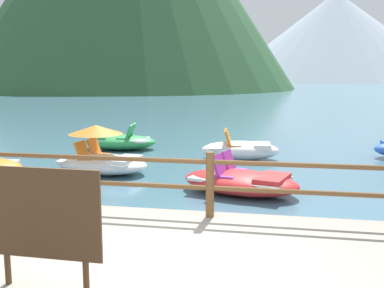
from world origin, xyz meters
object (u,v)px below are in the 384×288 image
Objects in this scene: pedal_boat_0 at (120,141)px; pedal_boat_1 at (240,150)px; pedal_boat_6 at (241,181)px; pedal_boat_3 at (101,157)px; sign_board at (43,215)px.

pedal_boat_1 reaches higher than pedal_boat_0.
pedal_boat_3 is at bearing 160.16° from pedal_boat_6.
pedal_boat_3 is at bearing -78.29° from pedal_boat_0.
sign_board reaches higher than pedal_boat_3.
sign_board is 0.46× the size of pedal_boat_3.
pedal_boat_0 reaches higher than pedal_boat_6.
pedal_boat_1 is (3.97, -1.08, 0.03)m from pedal_boat_0.
pedal_boat_0 is (-2.77, 10.01, -0.88)m from sign_board.
sign_board is at bearing -105.62° from pedal_boat_6.
pedal_boat_3 is 0.95× the size of pedal_boat_6.
pedal_boat_1 is at bearing 82.40° from sign_board.
pedal_boat_3 reaches higher than pedal_boat_0.
pedal_boat_0 is at bearing 132.07° from pedal_boat_6.
pedal_boat_1 is 0.89× the size of pedal_boat_3.
pedal_boat_6 is at bearing -85.46° from pedal_boat_1.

